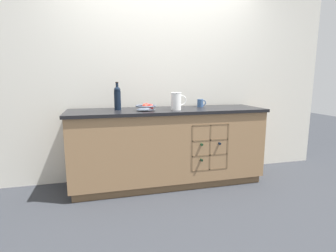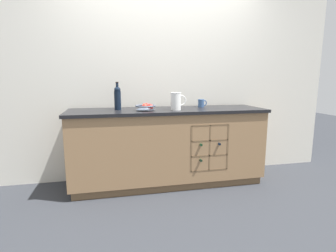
{
  "view_description": "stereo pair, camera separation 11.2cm",
  "coord_description": "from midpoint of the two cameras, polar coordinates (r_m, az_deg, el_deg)",
  "views": [
    {
      "loc": [
        -0.76,
        -2.92,
        1.24
      ],
      "look_at": [
        0.0,
        0.0,
        0.7
      ],
      "focal_mm": 28.0,
      "sensor_mm": 36.0,
      "label": 1
    },
    {
      "loc": [
        -0.66,
        -2.94,
        1.24
      ],
      "look_at": [
        0.0,
        0.0,
        0.7
      ],
      "focal_mm": 28.0,
      "sensor_mm": 36.0,
      "label": 2
    }
  ],
  "objects": [
    {
      "name": "ground_plane",
      "position": [
        3.26,
        1.01,
        -12.28
      ],
      "size": [
        14.0,
        14.0,
        0.0
      ],
      "primitive_type": "plane",
      "color": "#2D3035"
    },
    {
      "name": "back_wall",
      "position": [
        3.37,
        -0.39,
        10.67
      ],
      "size": [
        4.63,
        0.06,
        2.55
      ],
      "primitive_type": "cube",
      "color": "silver",
      "rests_on": "ground_plane"
    },
    {
      "name": "kitchen_island",
      "position": [
        3.11,
        1.11,
        -4.46
      ],
      "size": [
        2.27,
        0.64,
        0.9
      ],
      "color": "brown",
      "rests_on": "ground_plane"
    },
    {
      "name": "fruit_bowl",
      "position": [
        2.91,
        -3.74,
        4.18
      ],
      "size": [
        0.23,
        0.23,
        0.08
      ],
      "color": "#4C5666",
      "rests_on": "kitchen_island"
    },
    {
      "name": "white_pitcher",
      "position": [
        2.94,
        2.87,
        5.48
      ],
      "size": [
        0.18,
        0.12,
        0.2
      ],
      "color": "white",
      "rests_on": "kitchen_island"
    },
    {
      "name": "ceramic_mug",
      "position": [
        3.29,
        8.26,
        4.94
      ],
      "size": [
        0.11,
        0.07,
        0.1
      ],
      "color": "#385684",
      "rests_on": "kitchen_island"
    },
    {
      "name": "standing_wine_bottle",
      "position": [
        3.0,
        -9.87,
        6.16
      ],
      "size": [
        0.08,
        0.08,
        0.31
      ],
      "color": "black",
      "rests_on": "kitchen_island"
    }
  ]
}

